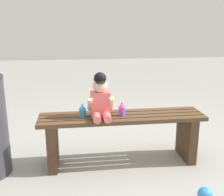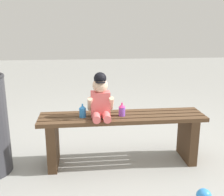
# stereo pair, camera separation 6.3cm
# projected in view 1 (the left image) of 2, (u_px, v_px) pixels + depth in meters

# --- Properties ---
(ground_plane) EXTENTS (16.00, 16.00, 0.00)m
(ground_plane) POSITION_uv_depth(u_px,v_px,m) (122.00, 161.00, 2.64)
(ground_plane) COLOR #999993
(park_bench) EXTENTS (1.52, 0.35, 0.47)m
(park_bench) POSITION_uv_depth(u_px,v_px,m) (122.00, 131.00, 2.56)
(park_bench) COLOR #513823
(park_bench) RESTS_ON ground_plane
(child_figure) EXTENTS (0.23, 0.27, 0.40)m
(child_figure) POSITION_uv_depth(u_px,v_px,m) (100.00, 98.00, 2.42)
(child_figure) COLOR #E56666
(child_figure) RESTS_ON park_bench
(sippy_cup_left) EXTENTS (0.06, 0.06, 0.12)m
(sippy_cup_left) POSITION_uv_depth(u_px,v_px,m) (83.00, 111.00, 2.44)
(sippy_cup_left) COLOR #338CE5
(sippy_cup_left) RESTS_ON park_bench
(sippy_cup_right) EXTENTS (0.06, 0.06, 0.12)m
(sippy_cup_right) POSITION_uv_depth(u_px,v_px,m) (122.00, 110.00, 2.49)
(sippy_cup_right) COLOR #8C4CCC
(sippy_cup_right) RESTS_ON park_bench
(toy_ball) EXTENTS (0.11, 0.11, 0.11)m
(toy_ball) POSITION_uv_depth(u_px,v_px,m) (205.00, 195.00, 2.03)
(toy_ball) COLOR #338CE5
(toy_ball) RESTS_ON ground_plane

